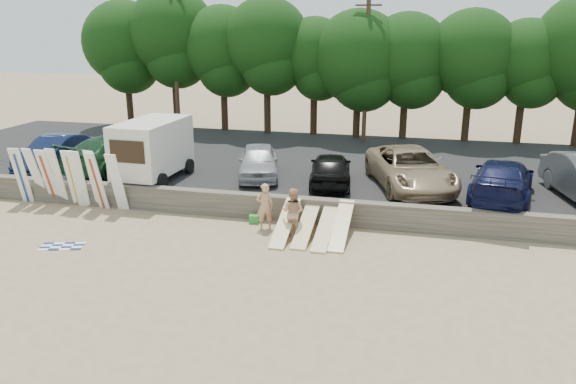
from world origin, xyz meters
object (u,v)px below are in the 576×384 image
at_px(car_4, 410,168).
at_px(car_5, 502,179).
at_px(car_1, 119,152).
at_px(box_trailer, 152,147).
at_px(beachgoer_a, 265,206).
at_px(beachgoer_b, 293,212).
at_px(car_3, 330,169).
at_px(cooler, 254,219).
at_px(car_0, 56,152).
at_px(car_2, 258,161).

bearing_deg(car_4, car_5, -30.27).
relative_size(car_1, car_5, 1.08).
bearing_deg(box_trailer, beachgoer_a, -25.99).
xyz_separation_m(car_1, car_5, (17.39, -0.52, -0.06)).
height_order(box_trailer, beachgoer_a, box_trailer).
distance_m(car_4, beachgoer_b, 6.43).
bearing_deg(car_3, beachgoer_a, 57.88).
bearing_deg(box_trailer, cooler, -24.18).
height_order(car_0, car_3, car_0).
relative_size(car_2, car_5, 0.79).
distance_m(car_2, beachgoer_a, 5.02).
height_order(car_2, beachgoer_b, car_2).
height_order(car_3, beachgoer_a, car_3).
bearing_deg(beachgoer_b, cooler, -14.85).
height_order(car_1, cooler, car_1).
relative_size(car_1, cooler, 15.72).
distance_m(car_0, car_1, 3.29).
distance_m(car_1, beachgoer_a, 9.61).
distance_m(car_2, cooler, 4.49).
distance_m(car_5, beachgoer_a, 9.68).
distance_m(car_0, car_2, 10.18).
xyz_separation_m(car_5, beachgoer_b, (-7.68, -4.22, -0.60)).
relative_size(box_trailer, car_3, 0.98).
distance_m(box_trailer, car_1, 2.70).
height_order(car_0, beachgoer_b, car_0).
height_order(car_2, car_4, car_4).
relative_size(car_0, car_2, 1.08).
relative_size(car_3, car_4, 0.72).
relative_size(car_1, beachgoer_b, 3.30).
bearing_deg(car_1, cooler, 170.91).
height_order(car_5, beachgoer_a, car_5).
bearing_deg(car_2, beachgoer_a, -86.66).
bearing_deg(beachgoer_a, car_2, -93.03).
height_order(car_0, car_4, car_4).
bearing_deg(car_4, beachgoer_b, -147.74).
distance_m(car_4, car_5, 3.73).
distance_m(box_trailer, beachgoer_a, 7.08).
height_order(car_1, beachgoer_b, car_1).
bearing_deg(car_0, car_4, 1.33).
bearing_deg(beachgoer_a, car_0, -41.11).
bearing_deg(car_3, car_2, -18.13).
bearing_deg(car_2, car_4, -16.82).
distance_m(beachgoer_a, beachgoer_b, 1.23).
xyz_separation_m(beachgoer_a, beachgoer_b, (1.18, -0.37, 0.00)).
distance_m(car_3, cooler, 4.50).
relative_size(box_trailer, car_2, 0.98).
height_order(beachgoer_a, cooler, beachgoer_a).
xyz_separation_m(beachgoer_a, cooler, (-0.60, 0.53, -0.74)).
bearing_deg(car_4, car_0, 163.19).
relative_size(car_2, beachgoer_a, 2.43).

